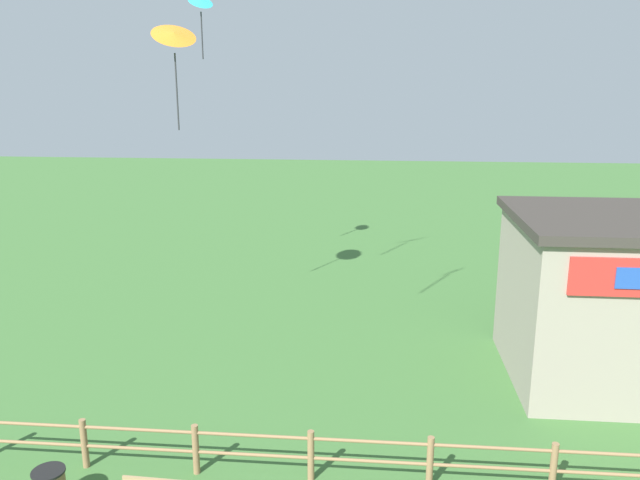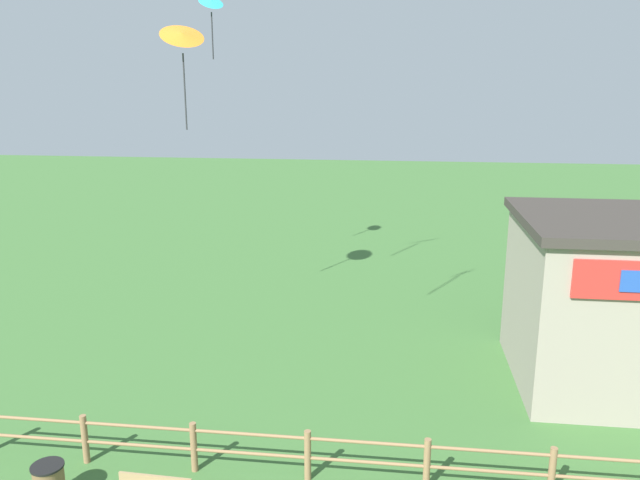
# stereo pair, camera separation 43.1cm
# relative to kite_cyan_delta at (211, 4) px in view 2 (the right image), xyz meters

# --- Properties ---
(wooden_fence) EXTENTS (14.43, 0.14, 1.10)m
(wooden_fence) POSITION_rel_kite_cyan_delta_xyz_m (5.30, -12.36, -10.03)
(wooden_fence) COLOR olive
(wooden_fence) RESTS_ON ground_plane
(kite_cyan_delta) EXTENTS (1.21, 1.18, 2.31)m
(kite_cyan_delta) POSITION_rel_kite_cyan_delta_xyz_m (0.00, 0.00, 0.00)
(kite_cyan_delta) COLOR #2DB2C6
(kite_orange_delta) EXTENTS (1.76, 1.70, 3.24)m
(kite_orange_delta) POSITION_rel_kite_cyan_delta_xyz_m (0.33, -4.29, -1.43)
(kite_orange_delta) COLOR orange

